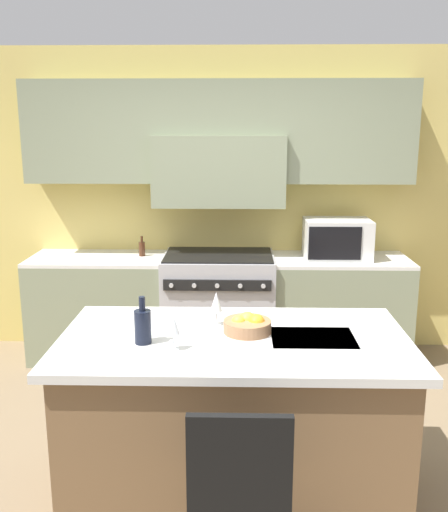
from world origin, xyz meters
name	(u,v)px	position (x,y,z in m)	size (l,w,h in m)	color
ground_plane	(208,487)	(0.00, 0.00, 0.00)	(10.00, 10.00, 0.00)	#7A664C
back_cabinetry	(219,177)	(0.00, 2.17, 1.59)	(10.00, 0.46, 2.70)	#DBC166
back_counter	(219,308)	(0.00, 1.92, 0.46)	(3.29, 0.62, 0.91)	gray
range_stove	(219,307)	(0.00, 1.90, 0.47)	(0.96, 0.70, 0.94)	#B7B7BC
microwave	(337,239)	(1.02, 1.91, 1.08)	(0.56, 0.39, 0.34)	silver
kitchen_island	(234,416)	(0.15, -0.04, 0.47)	(1.85, 1.00, 0.94)	brown
island_chair	(239,503)	(0.17, -0.89, 0.55)	(0.42, 0.40, 0.99)	black
wine_bottle	(143,326)	(-0.32, -0.14, 1.03)	(0.09, 0.09, 0.25)	black
wine_glass_near	(173,325)	(-0.15, -0.23, 1.07)	(0.07, 0.07, 0.19)	white
wine_glass_far	(216,303)	(0.05, 0.14, 1.07)	(0.07, 0.07, 0.19)	white
fruit_bowl	(248,325)	(0.22, 0.03, 0.98)	(0.26, 0.26, 0.10)	#996B47
oil_bottle_on_counter	(142,248)	(-0.67, 1.96, 0.98)	(0.05, 0.05, 0.18)	#422314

